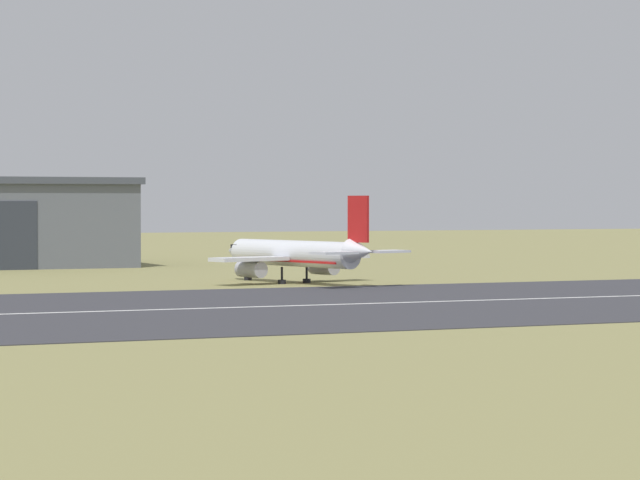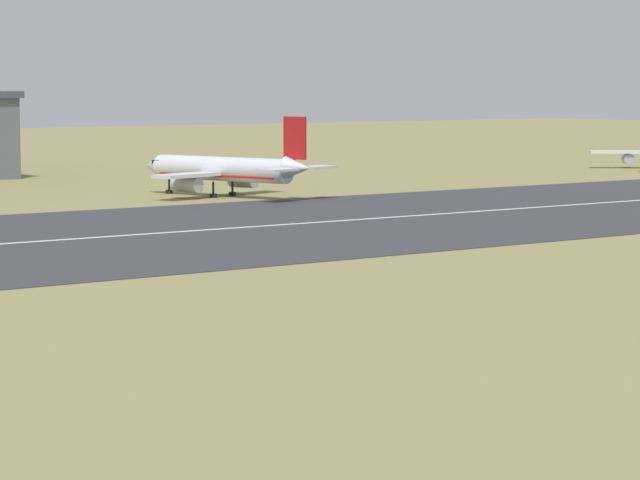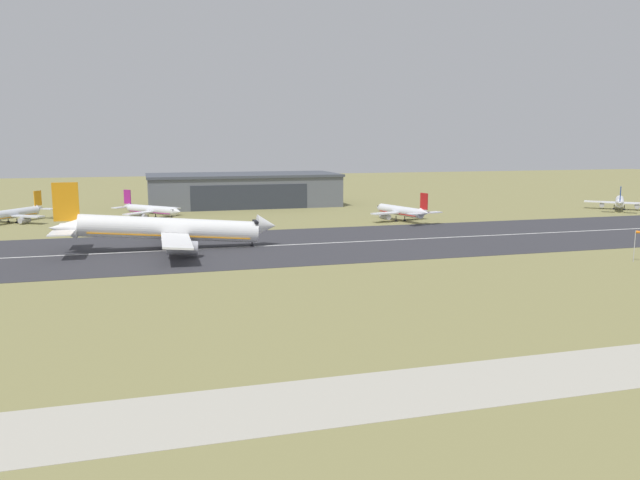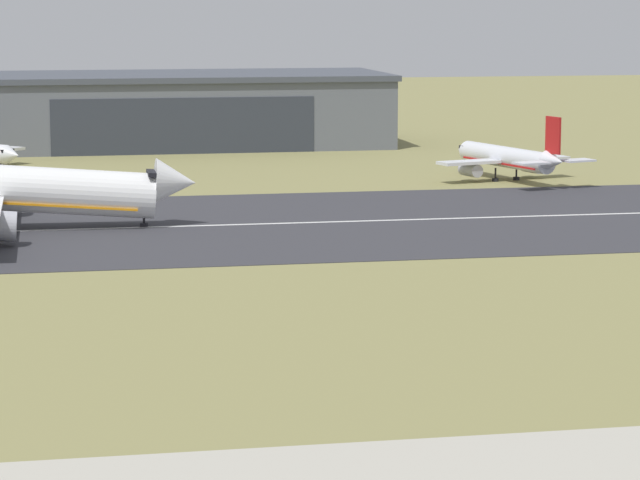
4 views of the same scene
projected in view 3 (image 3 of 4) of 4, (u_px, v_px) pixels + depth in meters
ground_plane at (464, 295)px, 96.88m from camera, size 698.27×698.27×0.00m
runway_strip at (353, 242)px, 147.43m from camera, size 458.27×49.52×0.06m
runway_centreline at (353, 242)px, 147.42m from camera, size 412.44×0.70×0.01m
taxiway_road at (614, 367)px, 66.18m from camera, size 343.70×10.95×0.05m
hangar_building at (243, 190)px, 228.70m from camera, size 68.72×29.89×11.73m
airplane_landing at (169, 229)px, 136.00m from camera, size 48.48×43.50×15.18m
airplane_parked_west at (151, 210)px, 191.05m from camera, size 21.20×21.65×8.51m
airplane_parked_centre at (401, 211)px, 184.57m from camera, size 19.26×24.96×9.15m
airplane_parked_east at (13, 214)px, 181.65m from camera, size 21.45×23.99×8.56m
airplane_parked_far_east at (620, 202)px, 215.43m from camera, size 21.83×22.48×8.73m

